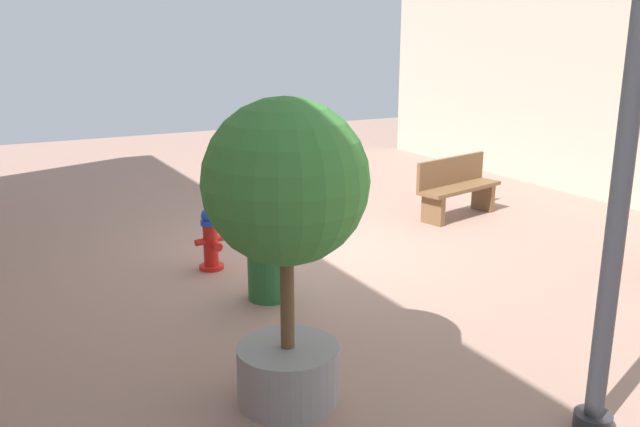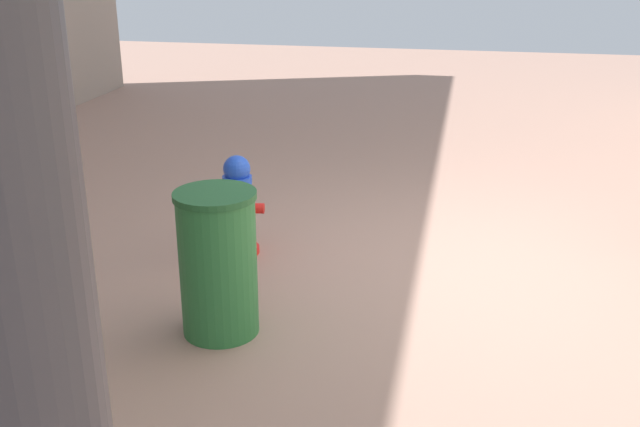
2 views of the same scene
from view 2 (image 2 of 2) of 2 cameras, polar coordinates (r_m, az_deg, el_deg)
ground_plane at (r=5.68m, az=9.59°, el=-4.13°), size 23.40×23.40×0.00m
fire_hydrant at (r=5.75m, az=-6.32°, el=0.60°), size 0.41×0.38×0.79m
trash_bin at (r=4.59m, az=-7.84°, el=-3.82°), size 0.50×0.50×0.93m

